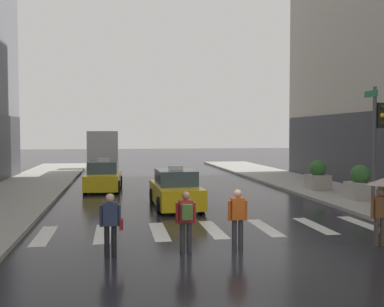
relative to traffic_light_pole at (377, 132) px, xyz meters
name	(u,v)px	position (x,y,z in m)	size (l,w,h in m)	color
ground_plane	(237,254)	(-6.55, -4.06, -3.26)	(160.00, 160.00, 0.00)	black
crosswalk_markings	(213,229)	(-6.55, -1.06, -3.25)	(11.30, 2.80, 0.01)	silver
traffic_light_pole	(377,132)	(0.00, 0.00, 0.00)	(0.44, 0.84, 4.80)	#47474C
taxi_lead	(176,190)	(-7.19, 3.63, -2.53)	(2.04, 4.59, 1.80)	yellow
taxi_second	(104,177)	(-10.45, 10.01, -2.53)	(2.11, 4.62, 1.80)	yellow
box_truck	(104,150)	(-10.73, 20.39, -1.41)	(2.30, 7.55, 3.35)	#2D2D2D
pedestrian_with_umbrella	(383,193)	(-2.27, -3.94, -1.74)	(0.96, 0.96, 1.94)	#473D33
pedestrian_with_backpack	(186,217)	(-7.88, -3.78, -2.29)	(0.55, 0.43, 1.65)	#333338
pedestrian_with_handbag	(111,221)	(-9.85, -3.80, -2.32)	(0.60, 0.24, 1.65)	black
pedestrian_plain_coat	(238,215)	(-6.41, -3.58, -2.32)	(0.55, 0.24, 1.65)	#333338
planter_near_corner	(360,184)	(1.38, 3.44, -2.38)	(1.10, 1.10, 1.60)	#A8A399
planter_mid_block	(318,176)	(1.04, 7.11, -2.38)	(1.10, 1.10, 1.60)	#A8A399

